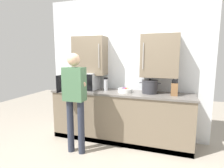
{
  "coord_description": "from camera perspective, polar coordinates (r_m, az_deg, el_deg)",
  "views": [
    {
      "loc": [
        0.91,
        -2.41,
        1.62
      ],
      "look_at": [
        -0.15,
        0.75,
        1.09
      ],
      "focal_mm": 29.2,
      "sensor_mm": 36.0,
      "label": 1
    }
  ],
  "objects": [
    {
      "name": "microwave_oven",
      "position": [
        3.7,
        -9.15,
        0.94
      ],
      "size": [
        0.53,
        0.74,
        0.34
      ],
      "color": "#B7BABF",
      "rests_on": "counter_unit"
    },
    {
      "name": "fruit_bowl",
      "position": [
        3.38,
        4.12,
        -1.88
      ],
      "size": [
        0.27,
        0.27,
        0.09
      ],
      "color": "white",
      "rests_on": "counter_unit"
    },
    {
      "name": "knife_block",
      "position": [
        3.27,
        18.95,
        -1.52
      ],
      "size": [
        0.11,
        0.15,
        0.3
      ],
      "color": "brown",
      "rests_on": "counter_unit"
    },
    {
      "name": "stock_pot",
      "position": [
        3.34,
        11.75,
        -0.85
      ],
      "size": [
        0.38,
        0.28,
        0.26
      ],
      "color": "#2D2D33",
      "rests_on": "counter_unit"
    },
    {
      "name": "back_wall_tiled",
      "position": [
        3.63,
        3.98,
        5.96
      ],
      "size": [
        3.22,
        0.44,
        2.74
      ],
      "color": "silver",
      "rests_on": "ground_plane"
    },
    {
      "name": "counter_unit",
      "position": [
        3.53,
        2.6,
        -10.06
      ],
      "size": [
        2.64,
        0.61,
        0.94
      ],
      "color": "#756651",
      "rests_on": "ground_plane"
    },
    {
      "name": "person_figure",
      "position": [
        3.01,
        -11.61,
        -3.25
      ],
      "size": [
        0.44,
        0.53,
        1.65
      ],
      "color": "#282D3D",
      "rests_on": "ground_plane"
    },
    {
      "name": "thermos_flask",
      "position": [
        3.52,
        -1.95,
        -0.0
      ],
      "size": [
        0.08,
        0.08,
        0.25
      ],
      "color": "#B7BABF",
      "rests_on": "counter_unit"
    },
    {
      "name": "ground_plane",
      "position": [
        3.04,
        -1.95,
        -23.2
      ],
      "size": [
        9.48,
        9.48,
        0.0
      ],
      "primitive_type": "plane",
      "color": "#9E9384"
    }
  ]
}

